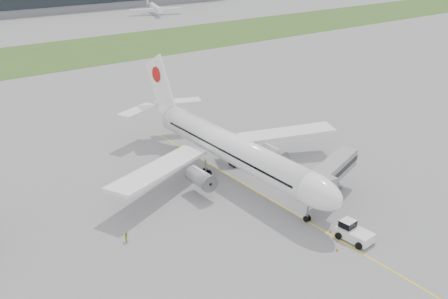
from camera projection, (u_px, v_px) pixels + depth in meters
ground at (244, 185)px, 85.89m from camera, size 600.00×600.00×0.00m
apron_markings at (263, 196)px, 82.21m from camera, size 70.00×70.00×0.04m
grass_strip at (29, 59)px, 174.23m from camera, size 600.00×50.00×0.02m
airliner at (227, 146)px, 87.24m from camera, size 48.13×53.95×17.88m
pushback_tug at (353, 232)px, 70.04m from camera, size 3.80×5.25×2.55m
jet_bridge at (332, 172)px, 79.00m from camera, size 14.03×8.34×6.71m
safety_cone_left at (337, 249)px, 67.65m from camera, size 0.38×0.38×0.53m
safety_cone_right at (331, 231)px, 71.92m from camera, size 0.39×0.39×0.53m
ground_crew_near at (357, 231)px, 70.92m from camera, size 0.70×0.69×1.63m
ground_crew_far at (127, 237)px, 69.51m from camera, size 0.71×0.84×1.52m
distant_aircraft_right at (156, 15)px, 271.47m from camera, size 34.76×32.71×10.77m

